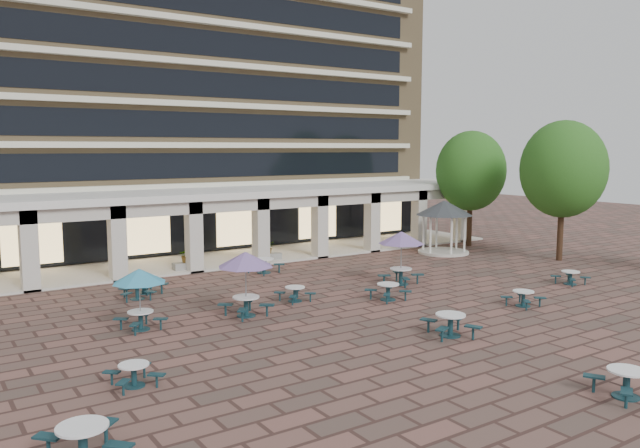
# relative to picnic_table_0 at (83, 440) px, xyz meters

# --- Properties ---
(ground) EXTENTS (120.00, 120.00, 0.00)m
(ground) POSITION_rel_picnic_table_0_xyz_m (12.48, 6.36, -0.51)
(ground) COLOR brown
(ground) RESTS_ON ground
(apartment_building) EXTENTS (40.00, 15.50, 25.20)m
(apartment_building) POSITION_rel_picnic_table_0_xyz_m (12.48, 31.83, 12.09)
(apartment_building) COLOR #9A8056
(apartment_building) RESTS_ON ground
(retail_arcade) EXTENTS (42.00, 6.60, 4.40)m
(retail_arcade) POSITION_rel_picnic_table_0_xyz_m (12.48, 21.16, 2.49)
(retail_arcade) COLOR white
(retail_arcade) RESTS_ON ground
(picnic_table_0) EXTENTS (1.97, 1.97, 0.85)m
(picnic_table_0) POSITION_rel_picnic_table_0_xyz_m (0.00, 0.00, 0.00)
(picnic_table_0) COLOR #14373C
(picnic_table_0) RESTS_ON ground
(picnic_table_1) EXTENTS (2.08, 2.08, 0.80)m
(picnic_table_1) POSITION_rel_picnic_table_0_xyz_m (13.43, -4.63, -0.03)
(picnic_table_1) COLOR #14373C
(picnic_table_1) RESTS_ON ground
(picnic_table_2) EXTENTS (2.24, 2.24, 0.83)m
(picnic_table_2) POSITION_rel_picnic_table_0_xyz_m (13.53, 2.18, -0.01)
(picnic_table_2) COLOR #14373C
(picnic_table_2) RESTS_ON ground
(picnic_table_3) EXTENTS (1.58, 1.58, 0.68)m
(picnic_table_3) POSITION_rel_picnic_table_0_xyz_m (25.04, 5.09, -0.10)
(picnic_table_3) COLOR #14373C
(picnic_table_3) RESTS_ON ground
(picnic_table_4) EXTENTS (2.04, 2.04, 2.36)m
(picnic_table_4) POSITION_rel_picnic_table_0_xyz_m (4.28, 9.33, 1.49)
(picnic_table_4) COLOR #14373C
(picnic_table_4) RESTS_ON ground
(picnic_table_5) EXTENTS (1.55, 1.55, 0.67)m
(picnic_table_5) POSITION_rel_picnic_table_0_xyz_m (2.30, 3.80, -0.11)
(picnic_table_5) COLOR #14373C
(picnic_table_5) RESTS_ON ground
(picnic_table_6) EXTENTS (2.32, 2.32, 2.68)m
(picnic_table_6) POSITION_rel_picnic_table_0_xyz_m (8.52, 8.83, 1.77)
(picnic_table_6) COLOR #14373C
(picnic_table_6) RESTS_ON ground
(picnic_table_7) EXTENTS (1.63, 1.63, 0.69)m
(picnic_table_7) POSITION_rel_picnic_table_0_xyz_m (19.38, 3.53, -0.10)
(picnic_table_7) COLOR #14373C
(picnic_table_7) RESTS_ON ground
(picnic_table_8) EXTENTS (1.80, 1.80, 0.71)m
(picnic_table_8) POSITION_rel_picnic_table_0_xyz_m (5.70, 14.26, -0.08)
(picnic_table_8) COLOR #14373C
(picnic_table_8) RESTS_ON ground
(picnic_table_9) EXTENTS (1.74, 1.74, 0.76)m
(picnic_table_9) POSITION_rel_picnic_table_0_xyz_m (15.17, 7.70, -0.05)
(picnic_table_9) COLOR #14373C
(picnic_table_9) RESTS_ON ground
(picnic_table_10) EXTENTS (1.60, 1.60, 0.68)m
(picnic_table_10) POSITION_rel_picnic_table_0_xyz_m (11.50, 9.84, -0.11)
(picnic_table_10) COLOR #14373C
(picnic_table_10) RESTS_ON ground
(picnic_table_11) EXTENTS (2.35, 2.35, 2.71)m
(picnic_table_11) POSITION_rel_picnic_table_0_xyz_m (17.84, 9.87, 1.79)
(picnic_table_11) COLOR #14373C
(picnic_table_11) RESTS_ON ground
(picnic_table_12) EXTENTS (2.01, 2.01, 0.84)m
(picnic_table_12) POSITION_rel_picnic_table_0_xyz_m (6.33, 15.23, -0.01)
(picnic_table_12) COLOR #14373C
(picnic_table_12) RESTS_ON ground
(picnic_table_13) EXTENTS (2.15, 2.15, 0.82)m
(picnic_table_13) POSITION_rel_picnic_table_0_xyz_m (13.47, 16.36, -0.02)
(picnic_table_13) COLOR #14373C
(picnic_table_13) RESTS_ON ground
(gazebo) EXTENTS (3.73, 3.73, 3.47)m
(gazebo) POSITION_rel_picnic_table_0_xyz_m (26.52, 15.56, 2.10)
(gazebo) COLOR beige
(gazebo) RESTS_ON ground
(tree_east_a) EXTENTS (5.17, 5.17, 8.61)m
(tree_east_a) POSITION_rel_picnic_table_0_xyz_m (30.62, 9.69, 5.11)
(tree_east_a) COLOR #43291A
(tree_east_a) RESTS_ON ground
(tree_east_c) EXTENTS (4.88, 4.88, 8.13)m
(tree_east_c) POSITION_rel_picnic_table_0_xyz_m (30.35, 16.87, 4.80)
(tree_east_c) COLOR #43291A
(tree_east_c) RESTS_ON ground
(planter_left) EXTENTS (1.50, 0.83, 1.35)m
(planter_left) POSITION_rel_picnic_table_0_xyz_m (10.08, 19.26, 0.07)
(planter_left) COLOR #989893
(planter_left) RESTS_ON ground
(planter_right) EXTENTS (1.50, 0.83, 1.27)m
(planter_right) POSITION_rel_picnic_table_0_xyz_m (15.41, 19.26, 0.00)
(planter_right) COLOR #989893
(planter_right) RESTS_ON ground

